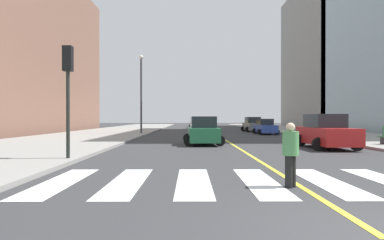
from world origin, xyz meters
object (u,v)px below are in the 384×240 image
Objects in this scene: car_green_fifth at (203,131)px; car_red_second at (326,132)px; fire_hydrant at (290,129)px; street_lamp at (141,88)px; car_silver_nearest at (196,124)px; car_yellow_fourth at (197,123)px; traffic_light_far_corner at (68,79)px; car_gray_third at (253,125)px; car_blue_sixth at (265,127)px; pedestrian_crossing at (290,152)px.

car_red_second is at bearing -22.05° from car_green_fifth.
street_lamp reaches higher than fire_hydrant.
car_silver_nearest is at bearing -78.41° from car_red_second.
car_silver_nearest is 0.87× the size of car_yellow_fourth.
car_red_second is 20.57m from street_lamp.
car_yellow_fourth is at bearing 112.34° from fire_hydrant.
car_yellow_fourth is 5.02× the size of fire_hydrant.
street_lamp reaches higher than car_red_second.
car_red_second is 1.00× the size of traffic_light_far_corner.
car_red_second reaches higher than car_yellow_fourth.
street_lamp is (-6.12, -16.96, 4.19)m from car_silver_nearest.
car_green_fifth is at bearing -92.67° from car_yellow_fourth.
car_green_fifth is at bearing -127.10° from fire_hydrant.
fire_hydrant is at bearing -57.63° from car_silver_nearest.
car_green_fifth is (-7.22, -19.33, -0.02)m from car_gray_third.
car_red_second is at bearing 87.11° from car_blue_sixth.
car_silver_nearest is 4.38× the size of fire_hydrant.
car_blue_sixth is at bearing -65.48° from car_silver_nearest.
car_green_fifth is at bearing 55.55° from pedestrian_crossing.
car_gray_third is at bearing 114.88° from fire_hydrant.
car_blue_sixth reaches higher than pedestrian_crossing.
traffic_light_far_corner is 26.60m from fire_hydrant.
pedestrian_crossing is at bearing 75.84° from car_blue_sixth.
fire_hydrant is at bearing 50.87° from car_green_fifth.
car_yellow_fourth is at bearing 74.69° from street_lamp.
car_red_second reaches higher than fire_hydrant.
car_yellow_fourth is at bearing 87.88° from car_silver_nearest.
car_gray_third is 4.84× the size of fire_hydrant.
car_blue_sixth is 2.78m from fire_hydrant.
traffic_light_far_corner reaches higher than car_yellow_fourth.
car_gray_third is at bearing 26.14° from street_lamp.
car_green_fifth is at bearing 58.98° from car_blue_sixth.
car_gray_third is 1.14× the size of car_blue_sixth.
car_yellow_fourth is at bearing 87.28° from car_green_fifth.
car_gray_third is at bearing -91.15° from car_red_second.
traffic_light_far_corner is (-6.13, -44.63, 2.36)m from car_yellow_fourth.
car_green_fifth is 10.12m from traffic_light_far_corner.
car_yellow_fourth is at bearing 82.18° from traffic_light_far_corner.
car_gray_third is 2.66× the size of pedestrian_crossing.
car_silver_nearest is 0.90× the size of car_gray_third.
car_yellow_fourth is at bearing -71.19° from car_gray_third.
car_silver_nearest is 29.77m from car_green_fifth.
street_lamp reaches higher than traffic_light_far_corner.
car_red_second is at bearing 23.35° from traffic_light_far_corner.
car_yellow_fourth is at bearing -81.05° from car_red_second.
car_yellow_fourth is 1.01× the size of traffic_light_far_corner.
street_lamp reaches higher than car_green_fifth.
traffic_light_far_corner is (-12.95, -21.04, 2.50)m from car_blue_sixth.
car_green_fifth is (-0.05, -29.77, 0.05)m from car_silver_nearest.
car_yellow_fourth is at bearing -75.70° from car_blue_sixth.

